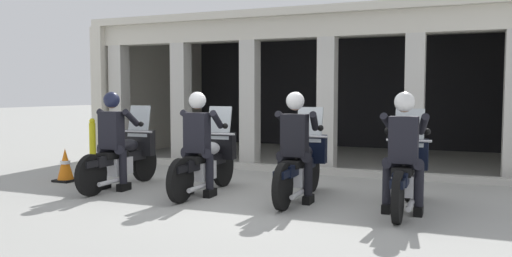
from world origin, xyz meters
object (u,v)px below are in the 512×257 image
object	(u,v)px
police_officer_far_left	(113,132)
motorcycle_far_right	(406,172)
motorcycle_far_left	(124,157)
police_officer_center_left	(198,135)
motorcycle_center_right	(301,165)
police_officer_far_right	(404,142)
traffic_cone_flank	(65,165)
bollard_kerbside	(93,141)
motorcycle_center_left	(207,161)
police_officer_center_right	(295,137)

from	to	relation	value
police_officer_far_left	motorcycle_far_right	xyz separation A→B (m)	(4.52, 0.36, -0.44)
motorcycle_far_left	police_officer_center_left	xyz separation A→B (m)	(1.51, -0.19, 0.44)
motorcycle_center_right	motorcycle_far_right	bearing A→B (deg)	-3.53
motorcycle_center_right	police_officer_far_right	size ratio (longest dim) A/B	1.29
traffic_cone_flank	bollard_kerbside	size ratio (longest dim) A/B	0.59
motorcycle_center_left	police_officer_center_left	world-z (taller)	police_officer_center_left
police_officer_far_right	police_officer_far_left	bearing A→B (deg)	177.00
police_officer_far_left	motorcycle_center_left	world-z (taller)	police_officer_far_left
police_officer_far_left	police_officer_center_left	world-z (taller)	same
police_officer_far_right	motorcycle_center_right	bearing A→B (deg)	160.74
police_officer_center_left	traffic_cone_flank	size ratio (longest dim) A/B	2.69
police_officer_far_left	motorcycle_center_right	xyz separation A→B (m)	(3.01, 0.49, -0.44)
motorcycle_far_left	traffic_cone_flank	bearing A→B (deg)	172.22
motorcycle_center_left	police_officer_far_right	distance (m)	3.06
police_officer_center_left	bollard_kerbside	distance (m)	4.50
police_officer_center_right	traffic_cone_flank	world-z (taller)	police_officer_center_right
police_officer_far_left	motorcycle_center_left	bearing A→B (deg)	7.26
motorcycle_center_right	traffic_cone_flank	world-z (taller)	motorcycle_center_right
police_officer_far_left	bollard_kerbside	bearing A→B (deg)	128.75
motorcycle_far_left	police_officer_center_right	world-z (taller)	police_officer_center_right
police_officer_center_left	police_officer_center_right	distance (m)	1.51
police_officer_center_left	motorcycle_far_right	xyz separation A→B (m)	(3.01, 0.26, -0.44)
motorcycle_center_right	bollard_kerbside	world-z (taller)	motorcycle_center_right
bollard_kerbside	police_officer_far_left	bearing A→B (deg)	-44.56
motorcycle_center_right	bollard_kerbside	xyz separation A→B (m)	(-5.38, 1.85, -0.00)
police_officer_center_right	bollard_kerbside	distance (m)	5.81
motorcycle_center_right	motorcycle_far_right	size ratio (longest dim) A/B	1.00
police_officer_far_left	police_officer_center_right	size ratio (longest dim) A/B	1.00
bollard_kerbside	police_officer_far_right	bearing A→B (deg)	-18.17
traffic_cone_flank	bollard_kerbside	xyz separation A→B (m)	(-1.09, 2.03, 0.21)
motorcycle_far_left	motorcycle_center_left	bearing A→B (deg)	-3.23
police_officer_far_left	police_officer_far_right	bearing A→B (deg)	-5.78
police_officer_center_left	motorcycle_far_right	bearing A→B (deg)	3.82
motorcycle_far_left	police_officer_far_left	size ratio (longest dim) A/B	1.29
police_officer_far_right	motorcycle_far_right	bearing A→B (deg)	85.82
police_officer_far_right	traffic_cone_flank	bearing A→B (deg)	173.75
police_officer_center_right	motorcycle_center_right	bearing A→B (deg)	91.12
police_officer_far_right	bollard_kerbside	xyz separation A→B (m)	(-6.89, 2.26, -0.44)
police_officer_center_right	motorcycle_far_right	distance (m)	1.58
police_officer_center_left	bollard_kerbside	bearing A→B (deg)	148.75
police_officer_far_left	police_officer_center_left	bearing A→B (deg)	-3.23
motorcycle_center_left	bollard_kerbside	world-z (taller)	motorcycle_center_left
police_officer_far_right	bollard_kerbside	bearing A→B (deg)	157.91
motorcycle_center_left	police_officer_far_right	world-z (taller)	police_officer_far_right
motorcycle_center_right	traffic_cone_flank	bearing A→B (deg)	-176.25
motorcycle_center_right	police_officer_center_right	xyz separation A→B (m)	(-0.00, -0.28, 0.44)
police_officer_far_right	motorcycle_center_left	bearing A→B (deg)	170.35
police_officer_far_left	police_officer_center_right	bearing A→B (deg)	-2.86
motorcycle_far_left	police_officer_center_left	bearing A→B (deg)	-13.98
motorcycle_far_left	police_officer_far_left	distance (m)	0.52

